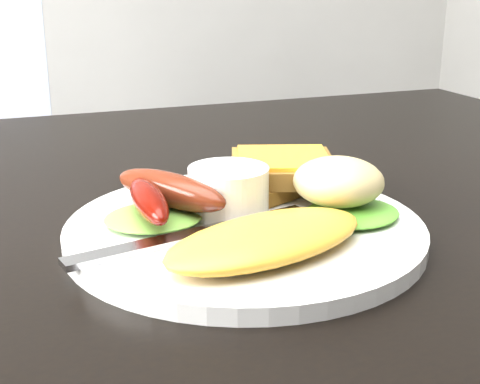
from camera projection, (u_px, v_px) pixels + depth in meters
dining_table at (126, 230)px, 0.55m from camera, size 1.20×0.80×0.04m
plate at (245, 230)px, 0.48m from camera, size 0.26×0.26×0.01m
lettuce_left at (154, 217)px, 0.48m from camera, size 0.07×0.07×0.01m
lettuce_right at (352, 213)px, 0.49m from camera, size 0.09×0.08×0.01m
omelette at (267, 239)px, 0.43m from camera, size 0.16×0.11×0.02m
sausage_a at (149, 200)px, 0.47m from camera, size 0.02×0.09×0.02m
sausage_b at (170, 190)px, 0.49m from camera, size 0.08×0.10×0.03m
ramekin at (228, 190)px, 0.50m from camera, size 0.08×0.08×0.04m
toast_a at (258, 187)px, 0.54m from camera, size 0.09×0.09×0.01m
toast_b at (283, 168)px, 0.55m from camera, size 0.11×0.11×0.01m
potato_salad at (338, 182)px, 0.50m from camera, size 0.09×0.09×0.04m
fork at (194, 235)px, 0.45m from camera, size 0.18×0.05×0.00m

